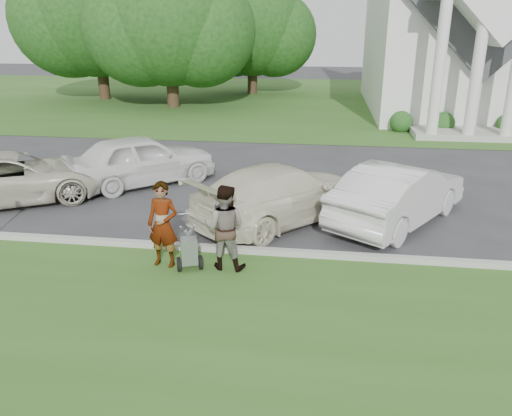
% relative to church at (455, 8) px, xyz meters
% --- Properties ---
extents(ground, '(120.00, 120.00, 0.00)m').
position_rel_church_xyz_m(ground, '(-9.00, -23.11, -5.94)').
color(ground, '#333335').
rests_on(ground, ground).
extents(grass_strip, '(80.00, 7.00, 0.01)m').
position_rel_church_xyz_m(grass_strip, '(-9.00, -26.11, -5.93)').
color(grass_strip, '#33591E').
rests_on(grass_strip, ground).
extents(church_lawn, '(80.00, 30.00, 0.01)m').
position_rel_church_xyz_m(church_lawn, '(-9.00, 3.89, -5.93)').
color(church_lawn, '#33591E').
rests_on(church_lawn, ground).
extents(curb, '(80.00, 0.18, 0.15)m').
position_rel_church_xyz_m(curb, '(-9.00, -22.56, -5.86)').
color(curb, '#9E9E93').
rests_on(curb, ground).
extents(church, '(9.19, 19.00, 24.10)m').
position_rel_church_xyz_m(church, '(0.00, 0.00, 0.00)').
color(church, white).
rests_on(church, ground).
extents(tree_left, '(10.63, 8.40, 9.71)m').
position_rel_church_xyz_m(tree_left, '(-17.01, -1.13, -0.83)').
color(tree_left, '#332316').
rests_on(tree_left, ground).
extents(tree_far, '(11.64, 9.20, 10.73)m').
position_rel_church_xyz_m(tree_far, '(-23.01, 1.87, -0.25)').
color(tree_far, '#332316').
rests_on(tree_far, ground).
extents(tree_back, '(9.61, 7.60, 8.89)m').
position_rel_church_xyz_m(tree_back, '(-13.01, 6.87, -1.21)').
color(tree_back, '#332316').
rests_on(tree_back, ground).
extents(striping_cart, '(0.76, 1.12, 0.96)m').
position_rel_church_xyz_m(striping_cart, '(-9.88, -23.53, -5.52)').
color(striping_cart, black).
rests_on(striping_cart, ground).
extents(person_left, '(0.72, 0.52, 1.85)m').
position_rel_church_xyz_m(person_left, '(-10.46, -23.39, -5.01)').
color(person_left, '#999999').
rests_on(person_left, ground).
extents(person_right, '(0.93, 0.75, 1.82)m').
position_rel_church_xyz_m(person_right, '(-9.16, -23.31, -5.03)').
color(person_right, '#999999').
rests_on(person_right, ground).
extents(parking_meter_near, '(0.10, 0.09, 1.38)m').
position_rel_church_xyz_m(parking_meter_near, '(-9.34, -23.17, -5.07)').
color(parking_meter_near, '#93969B').
rests_on(parking_meter_near, ground).
extents(car_a, '(5.65, 4.72, 1.44)m').
position_rel_church_xyz_m(car_a, '(-16.09, -19.91, -5.22)').
color(car_a, beige).
rests_on(car_a, ground).
extents(car_b, '(4.86, 4.67, 1.64)m').
position_rel_church_xyz_m(car_b, '(-13.02, -17.74, -5.12)').
color(car_b, white).
rests_on(car_b, ground).
extents(car_c, '(4.98, 5.27, 1.50)m').
position_rel_church_xyz_m(car_c, '(-8.23, -20.39, -5.19)').
color(car_c, silver).
rests_on(car_c, ground).
extents(car_d, '(4.03, 4.91, 1.58)m').
position_rel_church_xyz_m(car_d, '(-5.23, -20.10, -5.15)').
color(car_d, silver).
rests_on(car_d, ground).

